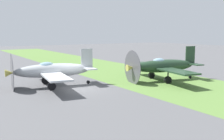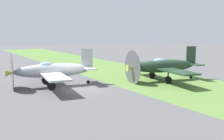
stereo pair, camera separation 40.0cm
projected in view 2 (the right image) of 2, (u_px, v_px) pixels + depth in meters
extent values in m
plane|color=#515154|center=(78.00, 89.00, 24.06)|extent=(160.00, 160.00, 0.00)
cube|color=#567A38|center=(156.00, 80.00, 28.78)|extent=(120.00, 11.00, 0.01)
ellipsoid|color=#B2B7BC|center=(54.00, 70.00, 24.99)|extent=(2.29, 7.30, 1.31)
cube|color=#B2B7BC|center=(49.00, 72.00, 24.85)|extent=(10.29, 3.19, 0.15)
cube|color=#B2B7BC|center=(87.00, 59.00, 26.15)|extent=(0.27, 1.17, 2.01)
cube|color=#B2B7BC|center=(87.00, 67.00, 26.27)|extent=(3.48, 1.41, 0.11)
cone|color=#B7B24C|center=(9.00, 73.00, 23.47)|extent=(0.77, 0.83, 0.68)
cylinder|color=#4C4C51|center=(12.00, 73.00, 23.55)|extent=(3.35, 0.51, 3.38)
ellipsoid|color=#8CB2C6|center=(46.00, 66.00, 24.68)|extent=(0.94, 1.57, 0.74)
cylinder|color=black|center=(51.00, 86.00, 23.56)|extent=(0.33, 0.74, 0.72)
cylinder|color=black|center=(51.00, 80.00, 23.49)|extent=(0.13, 0.13, 1.01)
cylinder|color=black|center=(45.00, 80.00, 26.34)|extent=(0.33, 0.74, 0.72)
cylinder|color=black|center=(45.00, 75.00, 26.27)|extent=(0.13, 0.13, 1.01)
cylinder|color=black|center=(88.00, 82.00, 26.52)|extent=(0.17, 0.35, 0.34)
ellipsoid|color=#233D28|center=(164.00, 66.00, 27.94)|extent=(2.55, 7.45, 1.34)
cube|color=#233D28|center=(161.00, 68.00, 27.80)|extent=(10.51, 3.55, 0.15)
cube|color=#233D28|center=(191.00, 56.00, 29.03)|extent=(0.31, 1.19, 2.05)
cube|color=#233D28|center=(191.00, 64.00, 29.15)|extent=(3.56, 1.54, 0.11)
cone|color=#B7B24C|center=(130.00, 68.00, 26.49)|extent=(0.81, 0.86, 0.69)
cylinder|color=#4C4C51|center=(132.00, 68.00, 26.57)|extent=(3.41, 0.62, 3.45)
ellipsoid|color=#8CB2C6|center=(159.00, 62.00, 27.64)|extent=(1.00, 1.61, 0.75)
cylinder|color=black|center=(168.00, 80.00, 26.47)|extent=(0.36, 0.76, 0.73)
cylinder|color=black|center=(168.00, 75.00, 26.40)|extent=(0.13, 0.13, 1.03)
cylinder|color=black|center=(152.00, 75.00, 29.35)|extent=(0.36, 0.76, 0.73)
cylinder|color=black|center=(152.00, 71.00, 29.27)|extent=(0.13, 0.13, 1.03)
cylinder|color=black|center=(191.00, 77.00, 29.40)|extent=(0.19, 0.36, 0.34)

